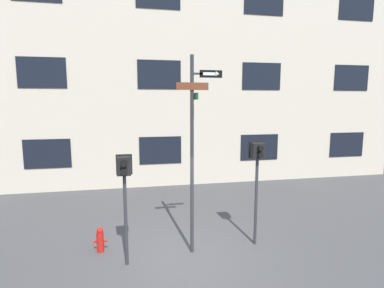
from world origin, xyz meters
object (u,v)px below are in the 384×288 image
(fire_hydrant, at_px, (100,240))
(street_sign_pole, at_px, (194,142))
(pedestrian_signal_left, at_px, (124,179))
(pedestrian_signal_right, at_px, (257,164))

(fire_hydrant, bearing_deg, street_sign_pole, -11.20)
(pedestrian_signal_left, height_order, fire_hydrant, pedestrian_signal_left)
(street_sign_pole, height_order, pedestrian_signal_right, street_sign_pole)
(street_sign_pole, bearing_deg, pedestrian_signal_right, 3.49)
(street_sign_pole, xyz_separation_m, fire_hydrant, (-2.39, 0.47, -2.56))
(street_sign_pole, height_order, pedestrian_signal_left, street_sign_pole)
(street_sign_pole, relative_size, pedestrian_signal_left, 1.87)
(pedestrian_signal_left, bearing_deg, fire_hydrant, 131.58)
(pedestrian_signal_left, distance_m, fire_hydrant, 2.06)
(pedestrian_signal_left, distance_m, pedestrian_signal_right, 3.46)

